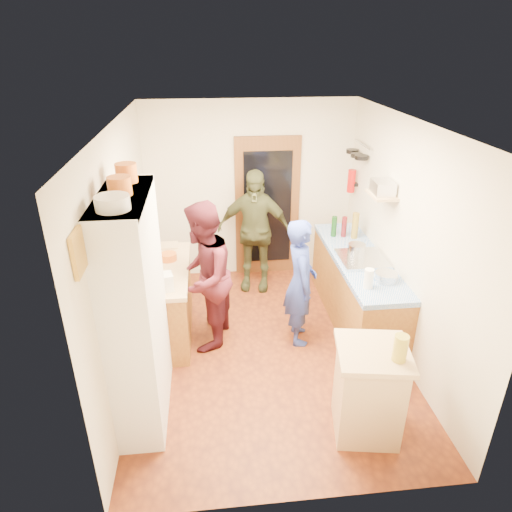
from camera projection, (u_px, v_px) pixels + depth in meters
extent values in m
cube|color=brown|center=(267.00, 348.00, 5.43)|extent=(3.00, 4.00, 0.02)
cube|color=silver|center=(270.00, 122.00, 4.29)|extent=(3.00, 4.00, 0.02)
cube|color=beige|center=(250.00, 191.00, 6.66)|extent=(3.00, 0.02, 2.60)
cube|color=beige|center=(308.00, 372.00, 3.06)|extent=(3.00, 0.02, 2.60)
cube|color=beige|center=(124.00, 255.00, 4.71)|extent=(0.02, 4.00, 2.60)
cube|color=beige|center=(404.00, 242.00, 5.01)|extent=(0.02, 4.00, 2.60)
cube|color=brown|center=(267.00, 208.00, 6.76)|extent=(0.95, 0.06, 2.10)
cube|color=black|center=(267.00, 209.00, 6.73)|extent=(0.70, 0.02, 1.70)
cube|color=white|center=(137.00, 312.00, 4.10)|extent=(0.40, 1.20, 2.20)
cube|color=white|center=(121.00, 197.00, 3.64)|extent=(0.40, 1.14, 0.04)
cylinder|color=white|center=(112.00, 203.00, 3.29)|extent=(0.25, 0.25, 0.11)
cylinder|color=orange|center=(120.00, 186.00, 3.59)|extent=(0.19, 0.19, 0.15)
cylinder|color=orange|center=(126.00, 173.00, 3.91)|extent=(0.18, 0.18, 0.16)
cube|color=#9A6725|center=(164.00, 303.00, 5.53)|extent=(0.60, 1.40, 0.85)
cube|color=tan|center=(161.00, 270.00, 5.33)|extent=(0.64, 1.44, 0.05)
cube|color=white|center=(161.00, 283.00, 4.81)|extent=(0.28, 0.21, 0.19)
cylinder|color=white|center=(155.00, 269.00, 5.13)|extent=(0.15, 0.15, 0.16)
cylinder|color=orange|center=(169.00, 257.00, 5.49)|extent=(0.22, 0.22, 0.09)
cube|color=tan|center=(166.00, 246.00, 5.86)|extent=(0.30, 0.23, 0.02)
cube|color=#9A6725|center=(356.00, 290.00, 5.81)|extent=(0.60, 2.20, 0.84)
cube|color=#1250B7|center=(359.00, 259.00, 5.61)|extent=(0.62, 2.22, 0.06)
cube|color=silver|center=(362.00, 259.00, 5.49)|extent=(0.55, 0.58, 0.04)
cylinder|color=silver|center=(357.00, 249.00, 5.53)|extent=(0.21, 0.21, 0.14)
cylinder|color=#143F14|center=(334.00, 226.00, 6.12)|extent=(0.07, 0.07, 0.28)
cylinder|color=#591419|center=(344.00, 227.00, 6.10)|extent=(0.09, 0.09, 0.28)
cylinder|color=olive|center=(355.00, 226.00, 6.04)|extent=(0.09, 0.09, 0.35)
cylinder|color=white|center=(369.00, 279.00, 4.86)|extent=(0.12, 0.12, 0.22)
cylinder|color=silver|center=(386.00, 277.00, 5.03)|extent=(0.25, 0.25, 0.09)
cube|color=tan|center=(368.00, 393.00, 4.12)|extent=(0.63, 0.63, 0.86)
cube|color=tan|center=(374.00, 352.00, 3.92)|extent=(0.71, 0.71, 0.05)
cube|color=white|center=(367.00, 348.00, 3.96)|extent=(0.39, 0.33, 0.02)
cylinder|color=#AD9E2D|center=(400.00, 348.00, 3.74)|extent=(0.14, 0.14, 0.24)
cylinder|color=silver|center=(363.00, 144.00, 6.04)|extent=(0.02, 0.65, 0.02)
cylinder|color=black|center=(362.00, 157.00, 5.94)|extent=(0.18, 0.18, 0.05)
cylinder|color=black|center=(357.00, 155.00, 6.13)|extent=(0.16, 0.16, 0.05)
cylinder|color=black|center=(352.00, 151.00, 6.30)|extent=(0.17, 0.17, 0.05)
cube|color=tan|center=(382.00, 195.00, 5.22)|extent=(0.26, 0.42, 0.03)
cube|color=silver|center=(383.00, 187.00, 5.18)|extent=(0.23, 0.31, 0.15)
cube|color=black|center=(355.00, 184.00, 6.46)|extent=(0.06, 0.10, 0.04)
cylinder|color=red|center=(351.00, 181.00, 6.43)|extent=(0.11, 0.11, 0.32)
cube|color=gold|center=(78.00, 253.00, 3.00)|extent=(0.03, 0.25, 0.30)
imported|color=#2A3A95|center=(303.00, 283.00, 5.25)|extent=(0.39, 0.58, 1.54)
imported|color=#43141D|center=(207.00, 276.00, 5.19)|extent=(0.85, 0.99, 1.76)
imported|color=#3A3D22|center=(255.00, 231.00, 6.38)|extent=(1.10, 0.65, 1.76)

